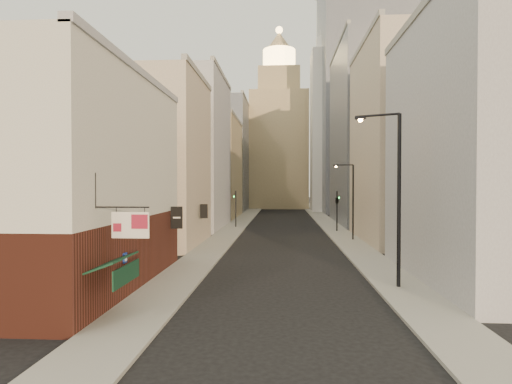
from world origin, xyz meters
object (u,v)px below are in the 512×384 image
Objects in this scene: white_tower at (330,125)px; streetlamp_mid at (351,197)px; traffic_light_left at (236,202)px; traffic_light_right at (337,200)px; clock_tower at (279,137)px; streetlamp_near at (394,189)px.

white_tower is 5.25× the size of streetlamp_mid.
streetlamp_mid reaches higher than traffic_light_left.
traffic_light_left is (-16.38, -35.68, -15.17)m from white_tower.
clock_tower is at bearing -93.53° from traffic_light_right.
clock_tower is 63.76m from streetlamp_mid.
traffic_light_right is at bearing 113.54° from streetlamp_near.
traffic_light_right is (-3.49, -39.82, -14.69)m from white_tower.
white_tower reaches higher than traffic_light_left.
clock_tower reaches higher than streetlamp_mid.
clock_tower is 4.56× the size of streetlamp_near.
traffic_light_left and traffic_light_right have the same top height.
clock_tower reaches higher than traffic_light_right.
traffic_light_left is at bearing -114.66° from white_tower.
clock_tower is at bearing -103.31° from traffic_light_left.
white_tower is 8.30× the size of traffic_light_right.
white_tower is 4.22× the size of streetlamp_near.
streetlamp_mid is at bearing -93.67° from white_tower.
streetlamp_near is 34.90m from traffic_light_left.
streetlamp_near is at bearing -93.28° from white_tower.
streetlamp_mid is at bearing -82.70° from clock_tower.
clock_tower is 1.08× the size of white_tower.
white_tower is 8.30× the size of traffic_light_left.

